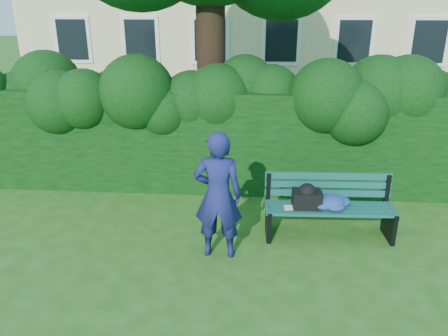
{
  "coord_description": "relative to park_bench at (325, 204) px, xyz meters",
  "views": [
    {
      "loc": [
        0.46,
        -5.3,
        3.2
      ],
      "look_at": [
        0.0,
        0.6,
        0.95
      ],
      "focal_mm": 35.0,
      "sensor_mm": 36.0,
      "label": 1
    }
  ],
  "objects": [
    {
      "name": "ground",
      "position": [
        -1.46,
        -0.44,
        -0.5
      ],
      "size": [
        80.0,
        80.0,
        0.0
      ],
      "primitive_type": "plane",
      "color": "#225916",
      "rests_on": "ground"
    },
    {
      "name": "hedge",
      "position": [
        -1.46,
        1.76,
        0.4
      ],
      "size": [
        10.0,
        1.0,
        1.8
      ],
      "color": "black",
      "rests_on": "ground"
    },
    {
      "name": "park_bench",
      "position": [
        0.0,
        0.0,
        0.0
      ],
      "size": [
        1.85,
        0.63,
        0.89
      ],
      "rotation": [
        0.0,
        0.0,
        0.04
      ],
      "color": "#0F4C4C",
      "rests_on": "ground"
    },
    {
      "name": "man_reading",
      "position": [
        -1.48,
        -0.63,
        0.36
      ],
      "size": [
        0.63,
        0.42,
        1.73
      ],
      "primitive_type": "imported",
      "rotation": [
        0.0,
        0.0,
        3.14
      ],
      "color": "navy",
      "rests_on": "ground"
    }
  ]
}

